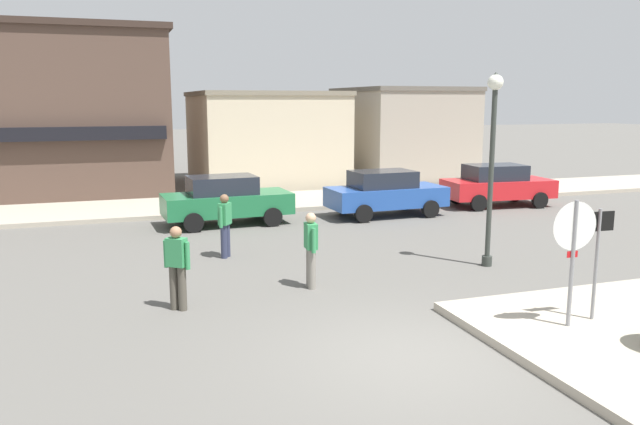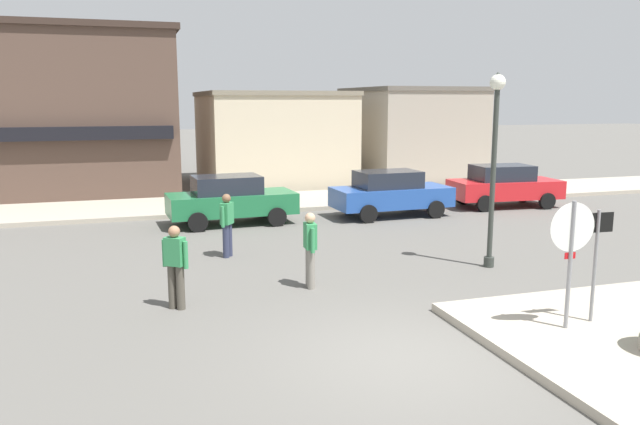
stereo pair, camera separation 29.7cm
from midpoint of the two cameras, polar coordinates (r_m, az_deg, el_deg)
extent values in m
plane|color=#5B5954|center=(9.95, 8.78, -12.99)|extent=(160.00, 160.00, 0.00)
cube|color=#A89E8C|center=(23.64, -7.21, 0.80)|extent=(80.00, 4.00, 0.15)
cylinder|color=gray|center=(11.15, 22.57, -4.87)|extent=(0.07, 0.07, 2.30)
cylinder|color=red|center=(11.01, 22.76, -1.23)|extent=(0.76, 0.06, 0.76)
cylinder|color=white|center=(11.00, 22.81, -1.24)|extent=(0.82, 0.06, 0.82)
cube|color=red|center=(11.11, 22.61, -3.66)|extent=(0.20, 0.02, 0.11)
cylinder|color=gray|center=(11.69, 24.47, -4.85)|extent=(0.06, 0.06, 2.10)
cube|color=black|center=(11.52, 24.74, -0.84)|extent=(0.60, 0.05, 0.34)
cube|color=white|center=(11.53, 24.71, -0.84)|extent=(0.54, 0.04, 0.29)
cube|color=black|center=(11.53, 24.69, -0.83)|extent=(0.34, 0.03, 0.08)
cylinder|color=#333833|center=(15.08, 16.08, 2.94)|extent=(0.12, 0.12, 4.20)
cylinder|color=#333833|center=(15.44, 15.72, -4.36)|extent=(0.24, 0.24, 0.24)
sphere|color=white|center=(14.97, 16.50, 11.35)|extent=(0.36, 0.36, 0.36)
cone|color=#333833|center=(14.98, 16.53, 11.90)|extent=(0.32, 0.32, 0.18)
cube|color=#1E6B3D|center=(20.04, -7.65, 0.83)|extent=(4.08, 1.91, 0.66)
cube|color=#1E232D|center=(19.92, -8.11, 2.54)|extent=(2.15, 1.50, 0.56)
cylinder|color=black|center=(21.22, -4.88, 0.39)|extent=(0.61, 0.21, 0.60)
cylinder|color=black|center=(19.61, -3.53, -0.40)|extent=(0.61, 0.21, 0.60)
cylinder|color=black|center=(20.70, -11.50, -0.03)|extent=(0.61, 0.21, 0.60)
cylinder|color=black|center=(19.05, -10.68, -0.88)|extent=(0.61, 0.21, 0.60)
cube|color=#234C9E|center=(21.40, 6.94, 1.44)|extent=(4.06, 1.85, 0.66)
cube|color=#1E232D|center=(21.25, 6.61, 3.04)|extent=(2.13, 1.47, 0.56)
cylinder|color=black|center=(22.77, 8.75, 0.98)|extent=(0.61, 0.20, 0.60)
cylinder|color=black|center=(21.31, 10.93, 0.28)|extent=(0.61, 0.20, 0.60)
cylinder|color=black|center=(21.70, 2.98, 0.63)|extent=(0.61, 0.20, 0.60)
cylinder|color=black|center=(20.17, 4.85, -0.12)|extent=(0.61, 0.20, 0.60)
cube|color=red|center=(24.19, 16.88, 2.08)|extent=(4.12, 2.00, 0.66)
cube|color=#1E232D|center=(24.04, 16.65, 3.51)|extent=(2.18, 1.55, 0.56)
cylinder|color=black|center=(25.59, 18.31, 1.59)|extent=(0.61, 0.23, 0.60)
cylinder|color=black|center=(24.17, 20.39, 0.99)|extent=(0.61, 0.23, 0.60)
cylinder|color=black|center=(24.40, 13.32, 1.43)|extent=(0.61, 0.23, 0.60)
cylinder|color=black|center=(22.91, 15.19, 0.80)|extent=(0.61, 0.23, 0.60)
cylinder|color=gray|center=(13.25, -0.34, -5.01)|extent=(0.16, 0.16, 0.85)
cylinder|color=gray|center=(13.08, -0.16, -5.21)|extent=(0.16, 0.16, 0.85)
cube|color=#338C51|center=(13.00, -0.25, -2.15)|extent=(0.24, 0.37, 0.54)
sphere|color=tan|center=(12.92, -0.25, -0.50)|extent=(0.22, 0.22, 0.22)
cylinder|color=#338C51|center=(13.23, -0.49, -2.15)|extent=(0.10, 0.10, 0.52)
cylinder|color=#338C51|center=(12.79, -0.01, -2.58)|extent=(0.10, 0.10, 0.52)
cylinder|color=#2D334C|center=(15.95, -7.78, -2.48)|extent=(0.16, 0.16, 0.85)
cylinder|color=#2D334C|center=(15.80, -8.07, -2.61)|extent=(0.16, 0.16, 0.85)
cube|color=#338C51|center=(15.74, -7.99, -0.08)|extent=(0.39, 0.42, 0.54)
sphere|color=brown|center=(15.68, -8.02, 1.29)|extent=(0.22, 0.22, 0.22)
cylinder|color=#338C51|center=(15.95, -7.62, -0.11)|extent=(0.13, 0.13, 0.52)
cylinder|color=#338C51|center=(15.54, -8.35, -0.40)|extent=(0.13, 0.13, 0.52)
cylinder|color=#4C473D|center=(12.09, -11.95, -6.74)|extent=(0.16, 0.16, 0.85)
cylinder|color=#4C473D|center=(12.18, -12.67, -6.63)|extent=(0.16, 0.16, 0.85)
cube|color=#338C51|center=(11.95, -12.43, -3.49)|extent=(0.42, 0.39, 0.54)
sphere|color=#9E7051|center=(11.87, -12.50, -1.71)|extent=(0.22, 0.22, 0.22)
cylinder|color=#338C51|center=(11.84, -11.49, -3.83)|extent=(0.13, 0.13, 0.52)
cylinder|color=#338C51|center=(12.09, -13.34, -3.62)|extent=(0.13, 0.13, 0.52)
cube|color=brown|center=(29.51, -23.65, 8.16)|extent=(10.63, 8.77, 6.57)
cube|color=black|center=(25.02, -24.61, 6.53)|extent=(10.10, 0.40, 0.50)
cube|color=#352721|center=(29.63, -24.13, 14.75)|extent=(10.95, 9.03, 0.24)
cube|color=beige|center=(29.97, -4.16, 6.64)|extent=(6.38, 7.17, 4.11)
cube|color=gray|center=(29.92, -4.21, 10.77)|extent=(6.51, 7.31, 0.20)
cube|color=#9E9384|center=(31.64, 8.45, 6.94)|extent=(5.23, 6.53, 4.33)
cube|color=#5E584F|center=(31.59, 8.55, 11.04)|extent=(5.34, 6.66, 0.20)
camera|label=1|loc=(0.15, -89.37, 0.11)|focal=35.00mm
camera|label=2|loc=(0.15, 90.63, -0.11)|focal=35.00mm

